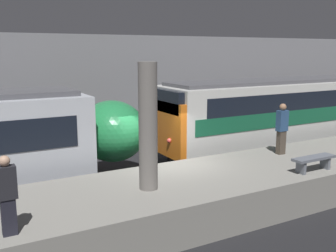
% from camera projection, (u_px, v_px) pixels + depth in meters
% --- Properties ---
extents(ground_plane, '(120.00, 120.00, 0.00)m').
position_uv_depth(ground_plane, '(168.00, 193.00, 13.13)').
color(ground_plane, black).
extents(platform, '(40.00, 3.56, 1.08)m').
position_uv_depth(platform, '(198.00, 194.00, 11.50)').
color(platform, gray).
rests_on(platform, ground).
extents(station_rear_barrier, '(50.00, 0.15, 5.39)m').
position_uv_depth(station_rear_barrier, '(101.00, 94.00, 18.04)').
color(station_rear_barrier, gray).
rests_on(station_rear_barrier, ground).
extents(support_pillar_near, '(0.49, 0.49, 3.33)m').
position_uv_depth(support_pillar_near, '(148.00, 127.00, 10.12)').
color(support_pillar_near, slate).
rests_on(support_pillar_near, platform).
extents(train_boxy, '(17.17, 2.99, 3.41)m').
position_uv_depth(train_boxy, '(315.00, 111.00, 19.26)').
color(train_boxy, black).
rests_on(train_boxy, ground).
extents(person_waiting, '(0.38, 0.24, 1.62)m').
position_uv_depth(person_waiting, '(7.00, 194.00, 7.66)').
color(person_waiting, black).
rests_on(person_waiting, platform).
extents(person_walking, '(0.38, 0.24, 1.80)m').
position_uv_depth(person_walking, '(282.00, 127.00, 13.73)').
color(person_walking, '#473D33').
rests_on(person_walking, platform).
extents(platform_bench, '(1.50, 0.40, 0.45)m').
position_uv_depth(platform_bench, '(314.00, 160.00, 11.88)').
color(platform_bench, slate).
rests_on(platform_bench, platform).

